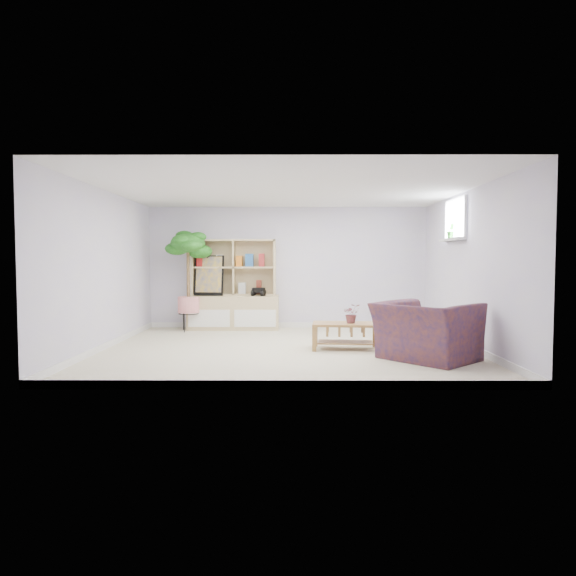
{
  "coord_description": "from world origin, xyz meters",
  "views": [
    {
      "loc": [
        0.05,
        -7.73,
        1.33
      ],
      "look_at": [
        0.02,
        0.27,
        0.91
      ],
      "focal_mm": 32.0,
      "sensor_mm": 36.0,
      "label": 1
    }
  ],
  "objects_px": {
    "storage_unit": "(233,284)",
    "coffee_table": "(345,336)",
    "floor_tree": "(188,281)",
    "armchair": "(426,327)"
  },
  "relations": [
    {
      "from": "floor_tree",
      "to": "armchair",
      "type": "xyz_separation_m",
      "value": [
        3.75,
        -2.84,
        -0.52
      ]
    },
    {
      "from": "storage_unit",
      "to": "coffee_table",
      "type": "relative_size",
      "value": 1.8
    },
    {
      "from": "armchair",
      "to": "storage_unit",
      "type": "bearing_deg",
      "value": 0.54
    },
    {
      "from": "floor_tree",
      "to": "armchair",
      "type": "distance_m",
      "value": 4.73
    },
    {
      "from": "storage_unit",
      "to": "floor_tree",
      "type": "relative_size",
      "value": 0.91
    },
    {
      "from": "storage_unit",
      "to": "coffee_table",
      "type": "distance_m",
      "value": 3.08
    },
    {
      "from": "storage_unit",
      "to": "armchair",
      "type": "bearing_deg",
      "value": -47.0
    },
    {
      "from": "storage_unit",
      "to": "armchair",
      "type": "distance_m",
      "value": 4.32
    },
    {
      "from": "floor_tree",
      "to": "armchair",
      "type": "relative_size",
      "value": 1.6
    },
    {
      "from": "storage_unit",
      "to": "coffee_table",
      "type": "xyz_separation_m",
      "value": [
        1.94,
        -2.29,
        -0.68
      ]
    }
  ]
}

